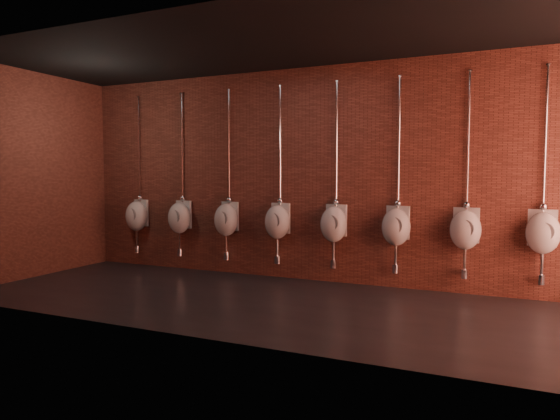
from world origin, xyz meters
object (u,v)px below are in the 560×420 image
Objects in this scene: urinal_1 at (180,217)px; urinal_7 at (543,232)px; urinal_5 at (396,226)px; urinal_6 at (466,229)px; urinal_0 at (137,215)px; urinal_3 at (278,221)px; urinal_4 at (334,223)px; urinal_2 at (226,219)px.

urinal_1 is 1.00× the size of urinal_7.
urinal_5 and urinal_6 have the same top height.
urinal_6 is 1.00× the size of urinal_7.
urinal_3 is (2.70, 0.00, 0.00)m from urinal_0.
urinal_5 is 1.00× the size of urinal_6.
urinal_4 and urinal_5 have the same top height.
urinal_4 is 1.00× the size of urinal_7.
urinal_4 is at bearing 0.00° from urinal_1.
urinal_0 is 3.60m from urinal_4.
urinal_7 is (4.50, 0.00, 0.00)m from urinal_2.
urinal_0 is 4.50m from urinal_5.
urinal_2 is at bearing 180.00° from urinal_4.
urinal_0 is at bearing 180.00° from urinal_6.
urinal_1 is at bearing 180.00° from urinal_4.
urinal_2 and urinal_7 have the same top height.
urinal_4 is 1.00× the size of urinal_6.
urinal_3 is 1.00× the size of urinal_5.
urinal_0 and urinal_4 have the same top height.
urinal_6 is at bearing 0.00° from urinal_0.
urinal_2 is 1.00× the size of urinal_4.
urinal_3 is 1.80m from urinal_5.
urinal_1 and urinal_7 have the same top height.
urinal_0 is at bearing 180.00° from urinal_7.
urinal_5 is at bearing 180.00° from urinal_6.
urinal_2 and urinal_5 have the same top height.
urinal_7 is at bearing 0.00° from urinal_4.
urinal_3 and urinal_6 have the same top height.
urinal_3 is 0.90m from urinal_4.
urinal_2 is at bearing 180.00° from urinal_6.
urinal_1 is at bearing 180.00° from urinal_6.
urinal_0 is 1.00× the size of urinal_2.
urinal_3 is 1.00× the size of urinal_4.
urinal_6 is at bearing 0.00° from urinal_1.
urinal_1 is 0.90m from urinal_2.
urinal_7 is (1.80, 0.00, 0.00)m from urinal_5.
urinal_4 is at bearing 180.00° from urinal_5.
urinal_2 is (1.80, 0.00, 0.00)m from urinal_0.
urinal_0 is at bearing 180.00° from urinal_4.
urinal_3 is 1.00× the size of urinal_6.
urinal_2 and urinal_4 have the same top height.
urinal_5 is 1.00× the size of urinal_7.
urinal_1 is 3.60m from urinal_5.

